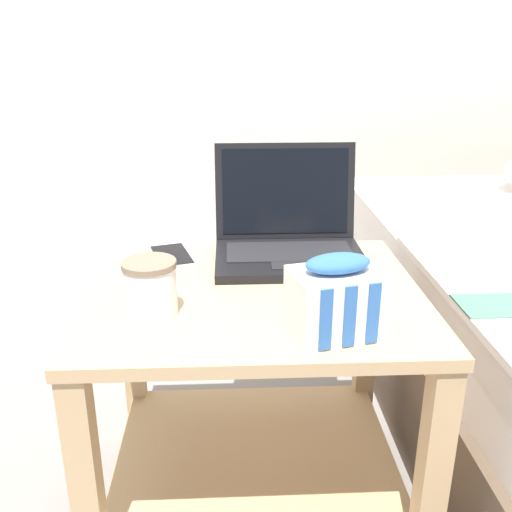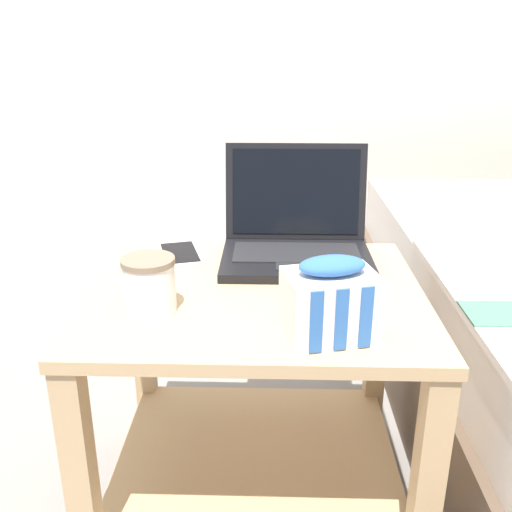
{
  "view_description": "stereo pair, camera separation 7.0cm",
  "coord_description": "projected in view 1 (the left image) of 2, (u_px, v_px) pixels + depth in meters",
  "views": [
    {
      "loc": [
        -0.04,
        -0.95,
        0.93
      ],
      "look_at": [
        0.0,
        -0.04,
        0.58
      ],
      "focal_mm": 40.0,
      "sensor_mm": 36.0,
      "label": 1
    },
    {
      "loc": [
        0.03,
        -0.95,
        0.93
      ],
      "look_at": [
        0.0,
        -0.04,
        0.58
      ],
      "focal_mm": 40.0,
      "sensor_mm": 36.0,
      "label": 2
    }
  ],
  "objects": [
    {
      "name": "snack_bag",
      "position": [
        336.0,
        299.0,
        0.86
      ],
      "size": [
        0.15,
        0.13,
        0.13
      ],
      "color": "white",
      "rests_on": "bedside_table"
    },
    {
      "name": "ground_plane",
      "position": [
        255.0,
        505.0,
        1.21
      ],
      "size": [
        8.0,
        8.0,
        0.0
      ],
      "primitive_type": "plane",
      "color": "gray"
    },
    {
      "name": "cell_phone",
      "position": [
        172.0,
        256.0,
        1.18
      ],
      "size": [
        0.11,
        0.15,
        0.01
      ],
      "color": "#B7BABC",
      "rests_on": "bedside_table"
    },
    {
      "name": "mug_front_left",
      "position": [
        149.0,
        284.0,
        0.93
      ],
      "size": [
        0.1,
        0.12,
        0.09
      ],
      "color": "white",
      "rests_on": "bedside_table"
    },
    {
      "name": "bedside_table",
      "position": [
        255.0,
        375.0,
        1.1
      ],
      "size": [
        0.6,
        0.52,
        0.5
      ],
      "color": "tan",
      "rests_on": "ground_plane"
    },
    {
      "name": "laptop",
      "position": [
        288.0,
        236.0,
        1.18
      ],
      "size": [
        0.3,
        0.25,
        0.22
      ],
      "color": "black",
      "rests_on": "bedside_table"
    }
  ]
}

